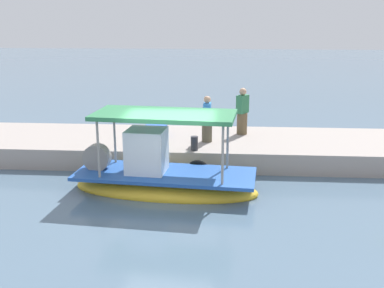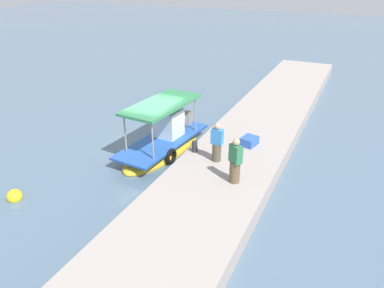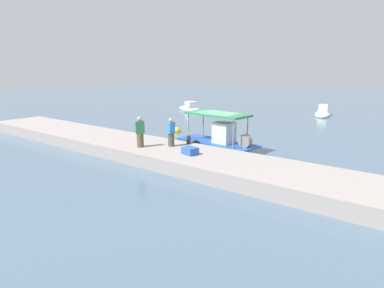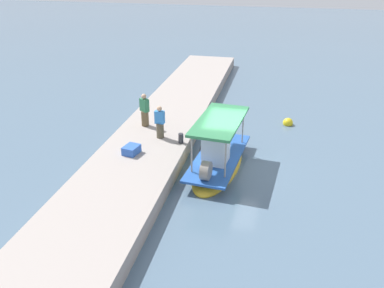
{
  "view_description": "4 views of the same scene",
  "coord_description": "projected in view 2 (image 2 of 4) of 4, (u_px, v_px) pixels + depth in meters",
  "views": [
    {
      "loc": [
        -1.54,
        12.35,
        5.04
      ],
      "look_at": [
        -0.43,
        -2.99,
        0.81
      ],
      "focal_mm": 44.23,
      "sensor_mm": 36.0,
      "label": 1
    },
    {
      "loc": [
        -13.49,
        -8.46,
        7.87
      ],
      "look_at": [
        -0.4,
        -2.4,
        0.96
      ],
      "focal_mm": 35.2,
      "sensor_mm": 36.0,
      "label": 2
    },
    {
      "loc": [
        11.21,
        -17.59,
        5.15
      ],
      "look_at": [
        -0.15,
        -2.76,
        0.77
      ],
      "focal_mm": 31.12,
      "sensor_mm": 36.0,
      "label": 3
    },
    {
      "loc": [
        16.22,
        1.69,
        8.94
      ],
      "look_at": [
        0.56,
        -1.81,
        1.23
      ],
      "focal_mm": 37.65,
      "sensor_mm": 36.0,
      "label": 4
    }
  ],
  "objects": [
    {
      "name": "fisherman_near_bollard",
      "position": [
        217.0,
        144.0,
        14.88
      ],
      "size": [
        0.37,
        0.47,
        1.62
      ],
      "color": "brown",
      "rests_on": "dock_quay"
    },
    {
      "name": "marker_buoy",
      "position": [
        15.0,
        197.0,
        13.9
      ],
      "size": [
        0.57,
        0.57,
        0.57
      ],
      "color": "yellow",
      "rests_on": "ground_plane"
    },
    {
      "name": "ground_plane",
      "position": [
        149.0,
        150.0,
        17.65
      ],
      "size": [
        120.0,
        120.0,
        0.0
      ],
      "primitive_type": "plane",
      "color": "slate"
    },
    {
      "name": "mooring_bollard",
      "position": [
        195.0,
        146.0,
        15.82
      ],
      "size": [
        0.24,
        0.24,
        0.47
      ],
      "primitive_type": "cylinder",
      "color": "#2D2D33",
      "rests_on": "dock_quay"
    },
    {
      "name": "fisherman_by_crate",
      "position": [
        235.0,
        163.0,
        13.37
      ],
      "size": [
        0.53,
        0.56,
        1.73
      ],
      "color": "brown",
      "rests_on": "dock_quay"
    },
    {
      "name": "main_fishing_boat",
      "position": [
        164.0,
        142.0,
        17.45
      ],
      "size": [
        5.61,
        2.38,
        2.7
      ],
      "color": "gold",
      "rests_on": "ground_plane"
    },
    {
      "name": "cargo_crate",
      "position": [
        249.0,
        141.0,
        16.42
      ],
      "size": [
        0.86,
        0.74,
        0.37
      ],
      "primitive_type": "cube",
      "rotation": [
        0.0,
        0.0,
        2.93
      ],
      "color": "blue",
      "rests_on": "dock_quay"
    },
    {
      "name": "dock_quay",
      "position": [
        234.0,
        161.0,
        15.9
      ],
      "size": [
        36.0,
        3.89,
        0.71
      ],
      "primitive_type": "cube",
      "color": "#A29790",
      "rests_on": "ground_plane"
    }
  ]
}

